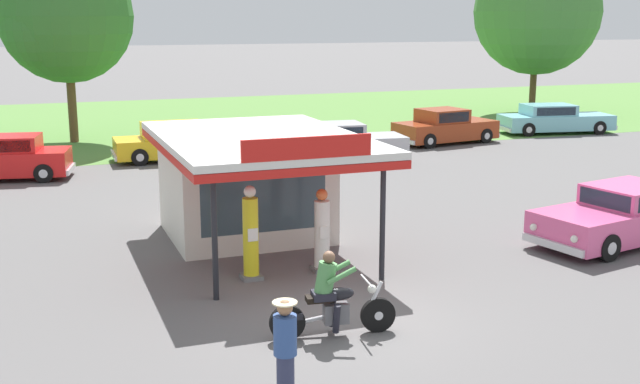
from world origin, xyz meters
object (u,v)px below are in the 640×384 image
gas_pump_offside (322,234)px  parked_car_back_row_centre (554,120)px  gas_pump_nearside (251,237)px  parked_car_back_row_centre_left (445,127)px  featured_classic_sedan (626,216)px  parked_car_second_row_spare (2,159)px  motorcycle_with_rider (331,301)px  bystander_admiring_sedan (285,351)px  parked_car_back_row_right (180,142)px  parked_car_back_row_far_left (344,144)px

gas_pump_offside → parked_car_back_row_centre: 24.38m
gas_pump_nearside → parked_car_back_row_centre_left: (13.26, 15.30, -0.25)m
featured_classic_sedan → parked_car_second_row_spare: (-14.91, 13.86, 0.04)m
motorcycle_with_rider → parked_car_back_row_centre: size_ratio=0.40×
gas_pump_nearside → parked_car_back_row_centre: (19.84, 16.22, -0.30)m
gas_pump_nearside → gas_pump_offside: size_ratio=1.10×
bystander_admiring_sedan → parked_car_back_row_centre: bearing=46.4°
motorcycle_with_rider → featured_classic_sedan: 9.70m
motorcycle_with_rider → parked_car_back_row_centre_left: (12.78, 18.83, 0.05)m
featured_classic_sedan → bystander_admiring_sedan: bearing=-153.4°
parked_car_second_row_spare → parked_car_back_row_centre_left: bearing=5.7°
gas_pump_offside → parked_car_second_row_spare: size_ratio=0.37×
gas_pump_nearside → parked_car_back_row_right: size_ratio=0.38×
parked_car_back_row_centre → parked_car_back_row_right: 18.54m
parked_car_back_row_centre_left → parked_car_back_row_right: bearing=-179.9°
parked_car_back_row_centre_left → bystander_admiring_sedan: bearing=-124.2°
featured_classic_sedan → parked_car_back_row_centre_left: (3.59, 15.71, 0.04)m
motorcycle_with_rider → parked_car_back_row_centre: (19.35, 19.75, 0.00)m
gas_pump_offside → motorcycle_with_rider: gas_pump_offside is taller
parked_car_back_row_right → featured_classic_sedan: bearing=-62.0°
parked_car_second_row_spare → parked_car_back_row_right: 6.81m
gas_pump_nearside → motorcycle_with_rider: 3.58m
parked_car_second_row_spare → gas_pump_offside: bearing=-62.9°
parked_car_back_row_centre → parked_car_back_row_far_left: 13.14m
parked_car_back_row_right → parked_car_back_row_far_left: parked_car_back_row_far_left is taller
gas_pump_nearside → parked_car_back_row_far_left: (7.23, 12.51, -0.26)m
featured_classic_sedan → gas_pump_nearside: bearing=177.6°
gas_pump_nearside → featured_classic_sedan: bearing=-2.4°
parked_car_second_row_spare → parked_car_back_row_centre_left: (18.50, 1.85, -0.00)m
gas_pump_nearside → gas_pump_offside: 1.64m
motorcycle_with_rider → bystander_admiring_sedan: bystander_admiring_sedan is taller
parked_car_back_row_centre → parked_car_back_row_right: bearing=-177.1°
featured_classic_sedan → parked_car_second_row_spare: size_ratio=1.11×
parked_car_back_row_right → motorcycle_with_rider: bearing=-92.5°
bystander_admiring_sedan → parked_car_back_row_right: bearing=83.5°
parked_car_second_row_spare → bystander_admiring_sedan: (4.15, -19.24, 0.18)m
gas_pump_offside → parked_car_back_row_centre: bearing=41.7°
motorcycle_with_rider → parked_car_back_row_centre: motorcycle_with_rider is taller
featured_classic_sedan → parked_car_second_row_spare: 20.36m
parked_car_second_row_spare → parked_car_back_row_far_left: bearing=-4.3°
gas_pump_nearside → parked_car_back_row_far_left: size_ratio=0.41×
gas_pump_offside → featured_classic_sedan: size_ratio=0.34×
featured_classic_sedan → parked_car_second_row_spare: bearing=137.1°
gas_pump_nearside → motorcycle_with_rider: bearing=-82.2°
parked_car_back_row_centre_left → parked_car_back_row_far_left: bearing=-155.2°
parked_car_back_row_centre → parked_car_back_row_centre_left: (-6.57, -0.92, 0.05)m
motorcycle_with_rider → parked_car_back_row_centre_left: motorcycle_with_rider is taller
gas_pump_nearside → parked_car_back_row_centre: size_ratio=0.36×
featured_classic_sedan → parked_car_back_row_far_left: size_ratio=1.10×
parked_car_back_row_centre → parked_car_back_row_far_left: size_ratio=1.15×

